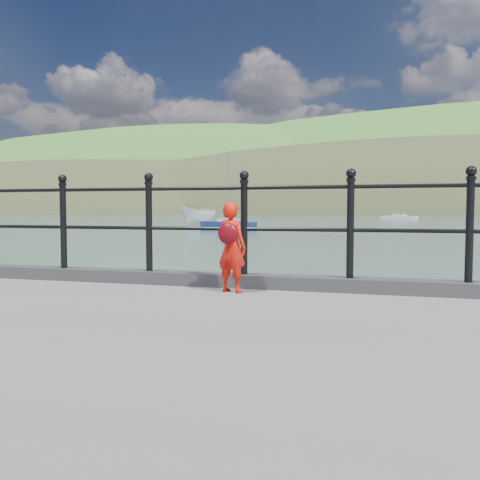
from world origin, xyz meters
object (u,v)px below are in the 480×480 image
(sailboat_deep, at_px, (399,218))
(railing, at_px, (195,216))
(child, at_px, (231,247))
(launch_white, at_px, (199,216))
(sailboat_port, at_px, (228,225))

(sailboat_deep, bearing_deg, railing, -71.51)
(child, bearing_deg, launch_white, -48.74)
(railing, distance_m, sailboat_port, 44.16)
(child, bearing_deg, railing, -14.65)
(railing, bearing_deg, sailboat_deep, 86.84)
(sailboat_port, bearing_deg, launch_white, 133.40)
(railing, relative_size, sailboat_port, 2.28)
(railing, bearing_deg, launch_white, 110.21)
(launch_white, bearing_deg, sailboat_port, -33.04)
(railing, height_order, sailboat_deep, sailboat_deep)
(railing, distance_m, launch_white, 55.81)
(child, distance_m, sailboat_port, 44.70)
(child, relative_size, sailboat_port, 0.12)
(sailboat_port, relative_size, sailboat_deep, 0.82)
(sailboat_port, xyz_separation_m, sailboat_deep, (17.69, 52.14, 0.00))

